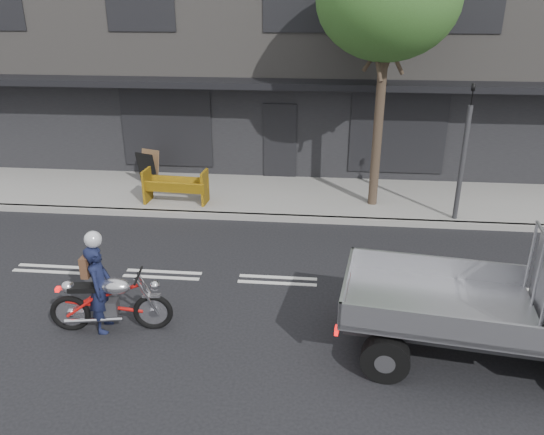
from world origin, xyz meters
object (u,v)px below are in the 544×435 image
Objects in this scene: motorcycle at (110,301)px; sandwich_board at (147,169)px; construction_barrier at (173,189)px; traffic_light_pole at (463,161)px; rider at (100,289)px.

sandwich_board reaches higher than motorcycle.
construction_barrier is 2.03m from sandwich_board.
sandwich_board is at bearing 95.76° from motorcycle.
traffic_light_pole is 1.67× the size of motorcycle.
rider is (-0.15, -0.00, 0.24)m from motorcycle.
motorcycle is 0.28m from rider.
construction_barrier is 1.75× the size of sandwich_board.
traffic_light_pole is 7.37m from construction_barrier.
rider is 0.93× the size of construction_barrier.
traffic_light_pole reaches higher than construction_barrier.
sandwich_board is (-1.65, 7.07, 0.08)m from motorcycle.
motorcycle is 5.48m from construction_barrier.
traffic_light_pole reaches higher than rider.
motorcycle is (-6.89, -5.32, -1.10)m from traffic_light_pole.
rider is 7.23m from sandwich_board.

